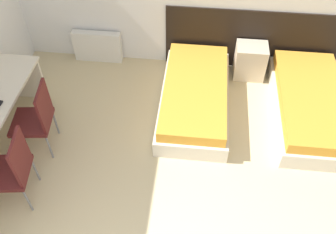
{
  "coord_description": "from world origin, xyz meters",
  "views": [
    {
      "loc": [
        0.32,
        -0.83,
        3.74
      ],
      "look_at": [
        0.0,
        2.12,
        0.55
      ],
      "focal_mm": 40.0,
      "sensor_mm": 36.0,
      "label": 1
    }
  ],
  "objects_px": {
    "bed_near_door": "(309,105)",
    "nightstand": "(250,61)",
    "chair_near_laptop": "(36,117)",
    "chair_near_notebook": "(12,168)",
    "bed_near_window": "(195,96)"
  },
  "relations": [
    {
      "from": "bed_near_door",
      "to": "chair_near_notebook",
      "type": "xyz_separation_m",
      "value": [
        -3.36,
        -1.63,
        0.33
      ]
    },
    {
      "from": "bed_near_door",
      "to": "chair_near_laptop",
      "type": "height_order",
      "value": "chair_near_laptop"
    },
    {
      "from": "bed_near_window",
      "to": "bed_near_door",
      "type": "distance_m",
      "value": 1.53
    },
    {
      "from": "bed_near_window",
      "to": "chair_near_laptop",
      "type": "bearing_deg",
      "value": -153.9
    },
    {
      "from": "bed_near_door",
      "to": "bed_near_window",
      "type": "bearing_deg",
      "value": 180.0
    },
    {
      "from": "bed_near_window",
      "to": "chair_near_notebook",
      "type": "xyz_separation_m",
      "value": [
        -1.83,
        -1.63,
        0.33
      ]
    },
    {
      "from": "bed_near_door",
      "to": "chair_near_laptop",
      "type": "distance_m",
      "value": 3.5
    },
    {
      "from": "bed_near_door",
      "to": "nightstand",
      "type": "xyz_separation_m",
      "value": [
        -0.77,
        0.76,
        0.07
      ]
    },
    {
      "from": "bed_near_window",
      "to": "chair_near_notebook",
      "type": "height_order",
      "value": "chair_near_notebook"
    },
    {
      "from": "bed_near_door",
      "to": "chair_near_notebook",
      "type": "bearing_deg",
      "value": -154.2
    },
    {
      "from": "chair_near_laptop",
      "to": "nightstand",
      "type": "bearing_deg",
      "value": 25.61
    },
    {
      "from": "nightstand",
      "to": "chair_near_notebook",
      "type": "bearing_deg",
      "value": -137.38
    },
    {
      "from": "chair_near_laptop",
      "to": "chair_near_notebook",
      "type": "relative_size",
      "value": 1.0
    },
    {
      "from": "nightstand",
      "to": "chair_near_laptop",
      "type": "bearing_deg",
      "value": -147.4
    },
    {
      "from": "bed_near_window",
      "to": "chair_near_laptop",
      "type": "distance_m",
      "value": 2.06
    }
  ]
}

